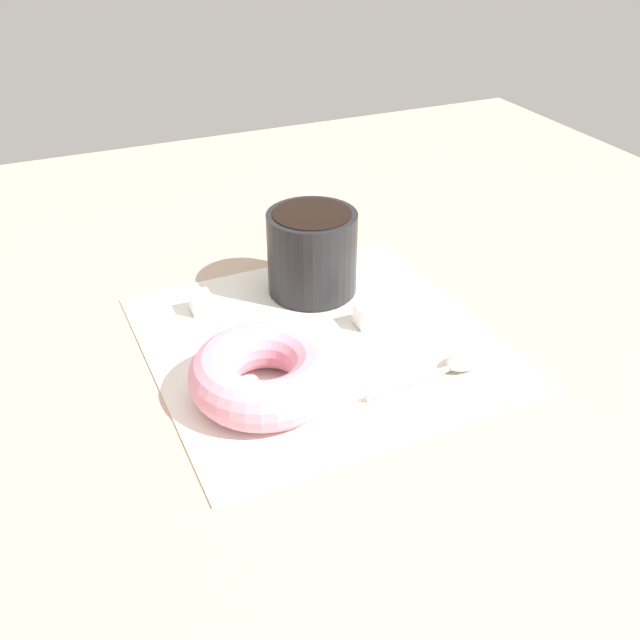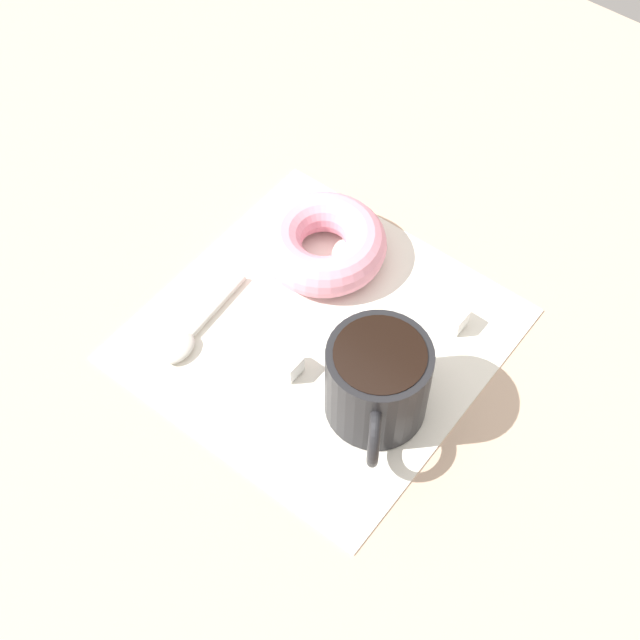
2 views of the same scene
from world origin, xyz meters
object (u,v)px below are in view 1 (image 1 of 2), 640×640
coffee_cup (313,250)px  sugar_cube (367,316)px  sugar_cube_extra (201,302)px  donut (265,374)px  spoon (451,366)px

coffee_cup → sugar_cube: size_ratio=5.75×
sugar_cube_extra → coffee_cup: bearing=-92.0°
donut → spoon: 15.53cm
coffee_cup → sugar_cube_extra: coffee_cup is taller
donut → spoon: (-3.35, -15.09, -1.54)cm
donut → sugar_cube: donut is taller
donut → sugar_cube_extra: donut is taller
spoon → sugar_cube_extra: 23.93cm
sugar_cube → sugar_cube_extra: 15.59cm
spoon → sugar_cube_extra: (17.48, 16.34, 0.53)cm
spoon → sugar_cube_extra: bearing=43.1°
coffee_cup → sugar_cube_extra: 11.80cm
coffee_cup → spoon: coffee_cup is taller
sugar_cube_extra → donut: bearing=-174.9°
sugar_cube → sugar_cube_extra: same height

